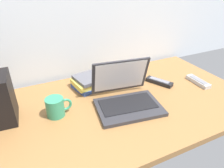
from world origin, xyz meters
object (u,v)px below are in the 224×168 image
Objects in this scene: coffee_mug at (56,107)px; remote_control_near at (198,81)px; book_stack at (91,82)px; remote_control_far at (159,82)px; laptop at (126,96)px.

coffee_mug is 0.84m from remote_control_near.
book_stack is at bearing 158.27° from remote_control_near.
remote_control_near is (0.83, -0.06, -0.03)m from coffee_mug.
remote_control_near is 0.64m from book_stack.
coffee_mug is 0.62m from remote_control_far.
coffee_mug is 0.74× the size of remote_control_far.
book_stack is (-0.60, 0.24, 0.02)m from remote_control_near.
laptop is 0.50m from remote_control_near.
laptop is at bearing -161.00° from remote_control_far.
remote_control_near and remote_control_far have the same top height.
laptop reaches higher than remote_control_far.
remote_control_far is at bearing 155.69° from remote_control_near.
remote_control_near is 0.99× the size of remote_control_far.
coffee_mug is at bearing 176.21° from remote_control_near.
remote_control_far is at bearing 3.82° from coffee_mug.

